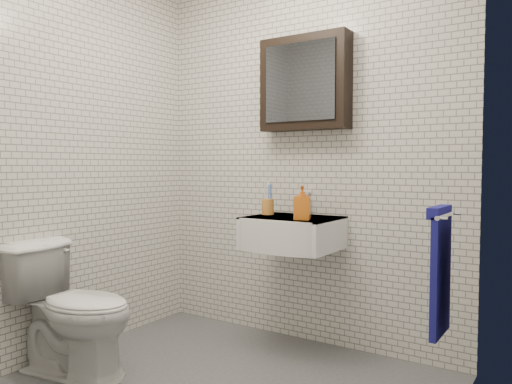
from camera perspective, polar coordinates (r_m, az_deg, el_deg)
room_shell at (r=2.52m, az=-5.53°, el=9.77°), size 2.22×2.02×2.51m
washbasin at (r=3.11m, az=3.84°, el=-4.64°), size 0.55×0.50×0.20m
faucet at (r=3.26m, az=5.56°, el=-1.44°), size 0.06×0.20×0.15m
mirror_cabinet at (r=3.29m, az=5.60°, el=12.26°), size 0.60×0.15×0.60m
towel_rail at (r=2.40m, az=20.35°, el=-7.89°), size 0.09×0.30×0.58m
toothbrush_cup at (r=3.28m, az=1.36°, el=-1.60°), size 0.09×0.09×0.22m
soap_bottle at (r=2.96m, az=5.31°, el=-1.21°), size 0.12×0.12×0.20m
toilet at (r=3.04m, az=-20.15°, el=-12.37°), size 0.79×0.53×0.74m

